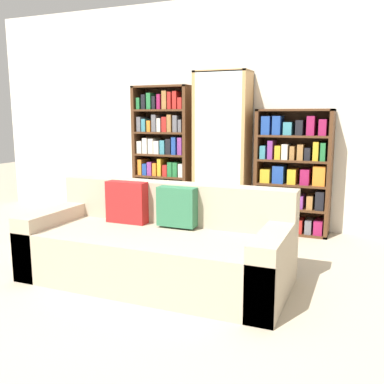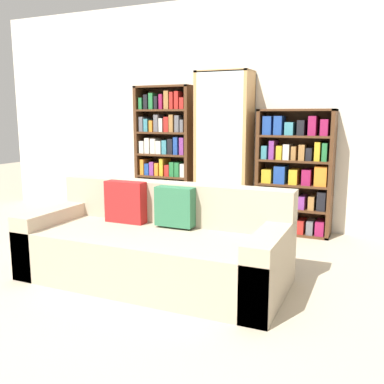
% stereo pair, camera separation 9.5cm
% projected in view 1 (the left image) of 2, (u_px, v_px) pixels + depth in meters
% --- Properties ---
extents(ground_plane, '(16.00, 16.00, 0.00)m').
position_uv_depth(ground_plane, '(124.00, 316.00, 2.86)').
color(ground_plane, tan).
extents(wall_back, '(7.13, 0.06, 2.70)m').
position_uv_depth(wall_back, '(241.00, 113.00, 5.12)').
color(wall_back, silver).
rests_on(wall_back, ground).
extents(couch, '(2.12, 0.91, 0.77)m').
position_uv_depth(couch, '(158.00, 247.00, 3.48)').
color(couch, tan).
rests_on(couch, ground).
extents(bookshelf_left, '(0.73, 0.32, 1.68)m').
position_uv_depth(bookshelf_left, '(164.00, 156.00, 5.38)').
color(bookshelf_left, '#4C2D19').
rests_on(bookshelf_left, ground).
extents(display_cabinet, '(0.63, 0.36, 1.83)m').
position_uv_depth(display_cabinet, '(222.00, 151.00, 5.06)').
color(display_cabinet, tan).
rests_on(display_cabinet, ground).
extents(bookshelf_right, '(0.83, 0.32, 1.39)m').
position_uv_depth(bookshelf_right, '(293.00, 175.00, 4.80)').
color(bookshelf_right, '#4C2D19').
rests_on(bookshelf_right, ground).
extents(wine_bottle, '(0.09, 0.09, 0.40)m').
position_uv_depth(wine_bottle, '(239.00, 234.00, 4.24)').
color(wine_bottle, black).
rests_on(wine_bottle, ground).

